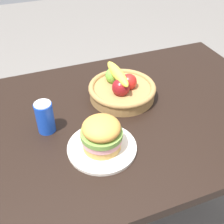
% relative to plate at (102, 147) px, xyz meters
% --- Properties ---
extents(ground_plane, '(8.00, 8.00, 0.00)m').
position_rel_plate_xyz_m(ground_plane, '(0.13, 0.16, -0.76)').
color(ground_plane, slate).
extents(dining_table, '(1.40, 0.90, 0.75)m').
position_rel_plate_xyz_m(dining_table, '(0.13, 0.16, -0.11)').
color(dining_table, black).
rests_on(dining_table, ground_plane).
extents(plate, '(0.24, 0.24, 0.01)m').
position_rel_plate_xyz_m(plate, '(0.00, 0.00, 0.00)').
color(plate, silver).
rests_on(plate, dining_table).
extents(sandwich, '(0.14, 0.14, 0.12)m').
position_rel_plate_xyz_m(sandwich, '(0.00, 0.00, 0.07)').
color(sandwich, tan).
rests_on(sandwich, plate).
extents(soda_can, '(0.07, 0.07, 0.13)m').
position_rel_plate_xyz_m(soda_can, '(-0.16, 0.17, 0.06)').
color(soda_can, blue).
rests_on(soda_can, dining_table).
extents(fruit_basket, '(0.29, 0.29, 0.14)m').
position_rel_plate_xyz_m(fruit_basket, '(0.18, 0.26, 0.04)').
color(fruit_basket, '#9E7542').
rests_on(fruit_basket, dining_table).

